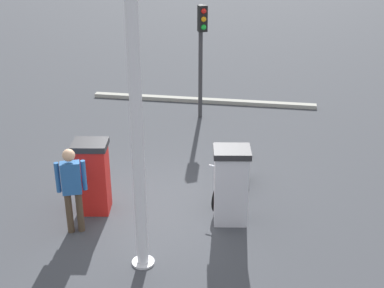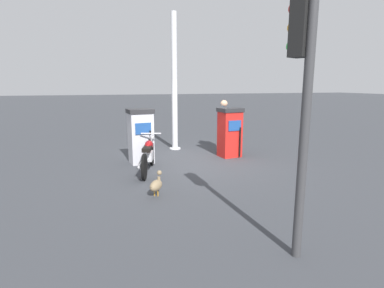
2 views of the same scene
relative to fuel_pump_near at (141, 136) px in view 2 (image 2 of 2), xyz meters
name	(u,v)px [view 2 (image 2 of 2)]	position (x,y,z in m)	size (l,w,h in m)	color
ground_plane	(190,162)	(0.30, 1.41, -0.81)	(120.00, 120.00, 0.00)	#383A3F
fuel_pump_near	(141,136)	(0.00, 0.00, 0.00)	(0.68, 0.78, 1.59)	silver
fuel_pump_far	(230,132)	(0.00, 2.81, -0.02)	(0.67, 0.76, 1.55)	red
motorcycle_near_pump	(148,154)	(0.98, 0.06, -0.34)	(1.95, 0.82, 0.96)	black
attendant_person	(224,122)	(-0.81, 2.94, 0.21)	(0.31, 0.57, 1.76)	#473828
wandering_duck	(156,185)	(2.84, -0.08, -0.56)	(0.46, 0.41, 0.51)	#847051
roadside_traffic_light	(302,84)	(5.56, 1.29, 1.49)	(0.40, 0.30, 3.33)	#38383A
canopy_support_pole	(174,85)	(-1.63, 1.42, 1.44)	(0.40, 0.40, 4.65)	silver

